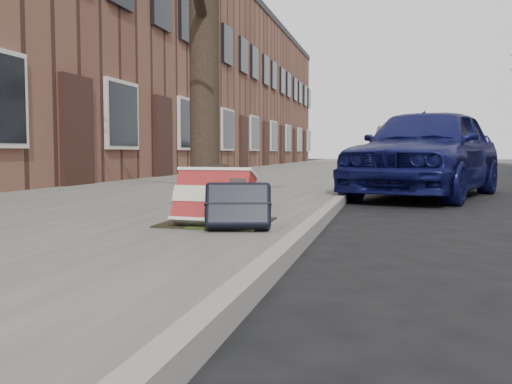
% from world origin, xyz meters
% --- Properties ---
extents(ground, '(120.00, 120.00, 0.00)m').
position_xyz_m(ground, '(0.00, 0.00, 0.00)').
color(ground, black).
rests_on(ground, ground).
extents(near_sidewalk, '(5.00, 70.00, 0.12)m').
position_xyz_m(near_sidewalk, '(-3.70, 15.00, 0.06)').
color(near_sidewalk, gray).
rests_on(near_sidewalk, ground).
extents(house_near, '(6.80, 40.00, 7.00)m').
position_xyz_m(house_near, '(-9.60, 16.00, 3.50)').
color(house_near, brown).
rests_on(house_near, ground).
extents(dirt_patch, '(0.85, 0.85, 0.02)m').
position_xyz_m(dirt_patch, '(-2.00, 1.20, 0.13)').
color(dirt_patch, black).
rests_on(dirt_patch, near_sidewalk).
extents(suitcase_red, '(0.64, 0.39, 0.47)m').
position_xyz_m(suitcase_red, '(-1.94, 0.91, 0.36)').
color(suitcase_red, maroon).
rests_on(suitcase_red, near_sidewalk).
extents(suitcase_navy, '(0.55, 0.40, 0.39)m').
position_xyz_m(suitcase_navy, '(-1.71, 0.78, 0.31)').
color(suitcase_navy, black).
rests_on(suitcase_navy, near_sidewalk).
extents(car_near_front, '(2.96, 4.61, 1.46)m').
position_xyz_m(car_near_front, '(-0.03, 6.15, 0.73)').
color(car_near_front, '#10134E').
rests_on(car_near_front, ground).
extents(car_near_mid, '(1.92, 4.40, 1.41)m').
position_xyz_m(car_near_mid, '(-0.17, 11.88, 0.70)').
color(car_near_mid, '#92959A').
rests_on(car_near_mid, ground).
extents(car_near_back, '(3.33, 5.73, 1.50)m').
position_xyz_m(car_near_back, '(0.05, 24.01, 0.75)').
color(car_near_back, '#323338').
rests_on(car_near_back, ground).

